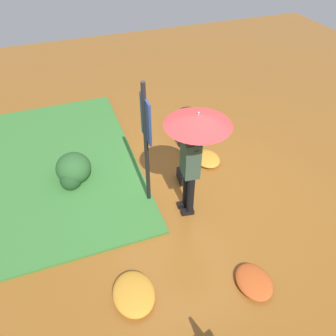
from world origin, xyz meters
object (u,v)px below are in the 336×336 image
at_px(trash_bin, 188,128).
at_px(handbag, 182,176).
at_px(person_with_umbrella, 194,140).
at_px(info_sign_post, 146,133).

bearing_deg(trash_bin, handbag, -27.11).
relative_size(person_with_umbrella, trash_bin, 2.45).
bearing_deg(info_sign_post, person_with_umbrella, 46.61).
xyz_separation_m(info_sign_post, trash_bin, (-1.31, 1.27, -1.03)).
height_order(info_sign_post, trash_bin, info_sign_post).
xyz_separation_m(handbag, trash_bin, (-1.05, 0.54, 0.29)).
distance_m(info_sign_post, handbag, 1.53).
bearing_deg(info_sign_post, trash_bin, 135.86).
xyz_separation_m(person_with_umbrella, trash_bin, (-1.85, 0.71, -1.13)).
distance_m(person_with_umbrella, handbag, 1.64).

